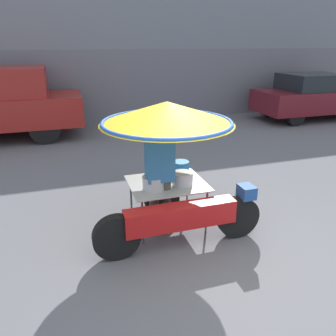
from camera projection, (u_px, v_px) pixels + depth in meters
The scene contains 5 objects.
ground_plane at pixel (227, 260), 4.22m from camera, with size 36.00×36.00×0.00m, color slate.
shopfront_building at pixel (111, 55), 11.72m from camera, with size 28.00×2.06×4.44m.
vendor_motorcycle_cart at pixel (169, 135), 4.47m from camera, with size 2.34×1.86×1.88m.
vendor_person at pixel (160, 172), 4.50m from camera, with size 0.38×0.23×1.69m.
parked_car at pixel (314, 96), 11.75m from camera, with size 4.29×1.83×1.60m.
Camera 1 is at (-1.78, -3.12, 2.63)m, focal length 35.00 mm.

